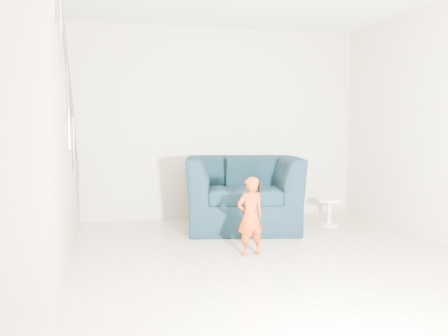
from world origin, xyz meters
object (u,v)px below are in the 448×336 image
at_px(armchair, 243,193).
at_px(side_table, 329,207).
at_px(staircase, 3,168).
at_px(toddler, 250,216).

relative_size(armchair, side_table, 3.93).
xyz_separation_m(side_table, staircase, (-3.73, -1.23, 0.70)).
relative_size(toddler, staircase, 0.22).
height_order(toddler, side_table, toddler).
bearing_deg(toddler, staircase, -8.70).
bearing_deg(toddler, side_table, -151.81).
height_order(toddler, staircase, staircase).
bearing_deg(staircase, toddler, 1.89).
height_order(side_table, staircase, staircase).
distance_m(armchair, side_table, 1.18).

